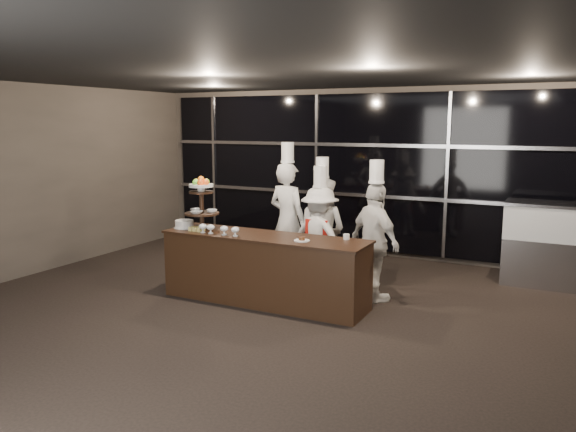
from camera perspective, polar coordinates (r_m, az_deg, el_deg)
The scene contains 14 objects.
room at distance 5.66m, azimuth -6.41°, elevation 0.31°, with size 10.00×10.00×10.00m.
window_wall at distance 10.12m, azimuth 9.19°, elevation 4.31°, with size 8.60×0.10×2.80m.
buffet_counter at distance 7.54m, azimuth -2.40°, elevation -5.36°, with size 2.84×0.74×0.92m.
display_stand at distance 7.90m, azimuth -8.78°, elevation 1.69°, with size 0.48×0.48×0.74m.
compotes at distance 7.54m, azimuth -7.12°, elevation -1.24°, with size 0.63×0.11×0.12m.
layer_cake at distance 8.08m, azimuth -10.49°, elevation -0.82°, with size 0.30×0.30×0.11m.
pastry_squares at distance 7.81m, azimuth -9.26°, elevation -1.32°, with size 0.20×0.13×0.05m.
small_plate at distance 7.07m, azimuth 1.41°, elevation -2.44°, with size 0.20×0.20×0.05m.
chef_cup at distance 7.20m, azimuth 5.95°, elevation -2.10°, with size 0.08×0.08×0.07m, color white.
display_case at distance 9.12m, azimuth 25.93°, elevation -2.28°, with size 1.56×0.68×1.24m.
chef_a at distance 8.60m, azimuth -0.04°, elevation -0.34°, with size 0.74×0.56×2.10m.
chef_b at distance 8.35m, azimuth 3.44°, elevation -1.43°, with size 0.84×0.68×1.90m.
chef_c at distance 8.21m, azimuth 3.23°, elevation -2.06°, with size 1.06×0.76×1.78m.
chef_d at distance 7.61m, azimuth 8.82°, elevation -2.54°, with size 1.00×0.86×1.91m.
Camera 1 is at (3.09, -4.66, 2.40)m, focal length 35.00 mm.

